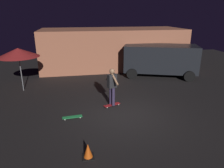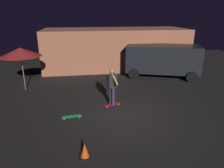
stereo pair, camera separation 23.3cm
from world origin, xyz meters
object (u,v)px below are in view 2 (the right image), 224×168
skateboard_ridden (112,105)px  traffic_cone (85,151)px  parked_van (163,59)px  skater (112,84)px  skateboard_spare (72,117)px  patio_umbrella (20,52)px

skateboard_ridden → traffic_cone: bearing=-111.4°
parked_van → skater: 5.74m
skateboard_ridden → skateboard_spare: 1.96m
patio_umbrella → skater: (4.37, -2.80, -1.04)m
parked_van → patio_umbrella: bearing=-170.8°
skateboard_ridden → skater: size_ratio=0.48×
skateboard_ridden → skater: bearing=90.0°
skateboard_spare → skateboard_ridden: bearing=26.0°
skateboard_spare → parked_van: bearing=41.1°
skateboard_ridden → skateboard_spare: (-1.76, -0.86, 0.00)m
parked_van → traffic_cone: parked_van is taller
patio_umbrella → skateboard_ridden: 5.56m
parked_van → traffic_cone: 9.21m
skateboard_ridden → skateboard_spare: bearing=-154.0°
patio_umbrella → skateboard_spare: 4.92m
skateboard_spare → traffic_cone: 2.53m
skater → skateboard_ridden: bearing=-90.0°
parked_van → traffic_cone: (-5.28, -7.49, -0.95)m
skateboard_spare → traffic_cone: size_ratio=1.73×
skater → traffic_cone: 3.69m
skateboard_spare → skater: size_ratio=0.48×
patio_umbrella → skateboard_spare: (2.60, -3.66, -2.02)m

